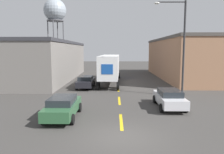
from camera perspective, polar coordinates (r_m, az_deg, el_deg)
ground_plane at (r=12.25m, az=2.77°, el=-15.37°), size 160.00×160.00×0.00m
road_centerline at (r=20.42m, az=1.92°, el=-6.16°), size 0.20×15.31×0.01m
warehouse_left at (r=36.71m, az=-17.11°, el=4.17°), size 9.22×24.22×6.04m
warehouse_right at (r=38.90m, az=18.74°, el=4.70°), size 9.06×23.94×6.65m
semi_truck at (r=31.24m, az=-0.44°, el=2.85°), size 3.08×13.95×3.95m
parked_car_left_near at (r=15.59m, az=-12.72°, el=-7.50°), size 2.05×4.69×1.49m
parked_car_left_far at (r=27.12m, az=-6.89°, el=-1.21°), size 2.05×4.69×1.49m
parked_car_right_near at (r=18.45m, az=14.71°, el=-5.30°), size 2.05×4.69×1.49m
water_tower at (r=66.98m, az=-14.68°, el=16.32°), size 6.38×6.38×19.13m
street_lamp at (r=22.80m, az=17.48°, el=8.68°), size 3.16×0.32×9.43m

